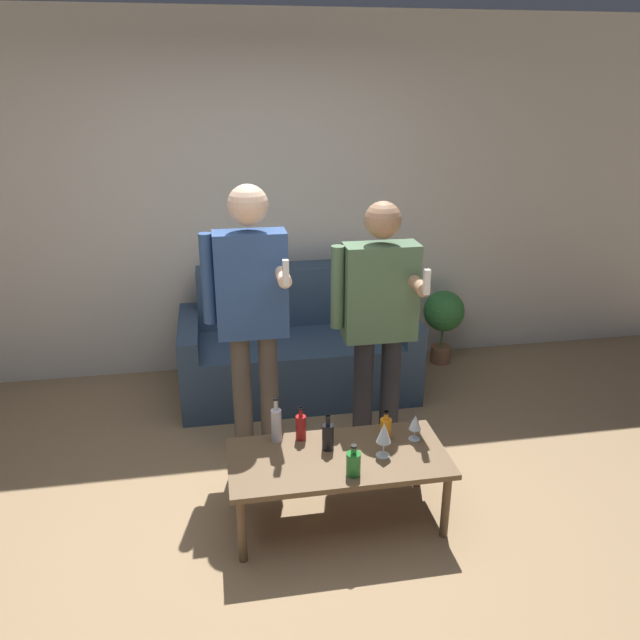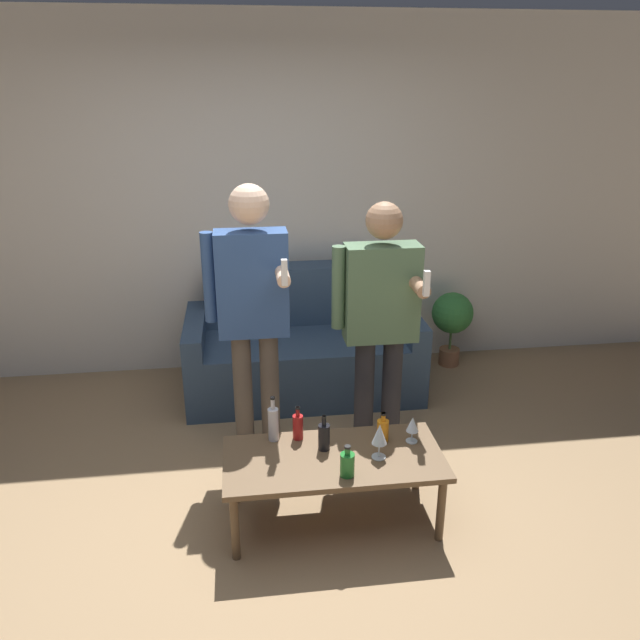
% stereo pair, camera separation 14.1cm
% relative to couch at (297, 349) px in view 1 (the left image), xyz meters
% --- Properties ---
extents(ground_plane, '(16.00, 16.00, 0.00)m').
position_rel_couch_xyz_m(ground_plane, '(-0.35, -1.70, -0.32)').
color(ground_plane, '#997A56').
extents(wall_back, '(8.00, 0.06, 2.70)m').
position_rel_couch_xyz_m(wall_back, '(-0.35, 0.49, 1.03)').
color(wall_back, silver).
rests_on(wall_back, ground_plane).
extents(couch, '(1.72, 0.85, 0.90)m').
position_rel_couch_xyz_m(couch, '(0.00, 0.00, 0.00)').
color(couch, '#334760').
rests_on(couch, ground_plane).
extents(coffee_table, '(1.14, 0.54, 0.40)m').
position_rel_couch_xyz_m(coffee_table, '(-0.00, -1.59, 0.04)').
color(coffee_table, brown).
rests_on(coffee_table, ground_plane).
extents(bottle_orange, '(0.06, 0.06, 0.20)m').
position_rel_couch_xyz_m(bottle_orange, '(-0.04, -1.51, 0.16)').
color(bottle_orange, black).
rests_on(bottle_orange, coffee_table).
extents(bottle_green, '(0.06, 0.06, 0.17)m').
position_rel_couch_xyz_m(bottle_green, '(0.28, -1.48, 0.15)').
color(bottle_green, orange).
rests_on(bottle_green, coffee_table).
extents(bottle_dark, '(0.07, 0.07, 0.17)m').
position_rel_couch_xyz_m(bottle_dark, '(0.04, -1.76, 0.15)').
color(bottle_dark, '#23752D').
rests_on(bottle_dark, coffee_table).
extents(bottle_yellow, '(0.06, 0.06, 0.19)m').
position_rel_couch_xyz_m(bottle_yellow, '(-0.17, -1.39, 0.16)').
color(bottle_yellow, '#B21E1E').
rests_on(bottle_yellow, coffee_table).
extents(bottle_red, '(0.06, 0.06, 0.26)m').
position_rel_couch_xyz_m(bottle_red, '(-0.30, -1.38, 0.18)').
color(bottle_red, silver).
rests_on(bottle_red, coffee_table).
extents(wine_glass_near, '(0.08, 0.08, 0.19)m').
position_rel_couch_xyz_m(wine_glass_near, '(0.23, -1.63, 0.22)').
color(wine_glass_near, silver).
rests_on(wine_glass_near, coffee_table).
extents(wine_glass_far, '(0.07, 0.07, 0.15)m').
position_rel_couch_xyz_m(wine_glass_far, '(0.44, -1.50, 0.18)').
color(wine_glass_far, silver).
rests_on(wine_glass_far, coffee_table).
extents(person_standing_left, '(0.49, 0.43, 1.70)m').
position_rel_couch_xyz_m(person_standing_left, '(-0.38, -0.88, 0.69)').
color(person_standing_left, brown).
rests_on(person_standing_left, ground_plane).
extents(person_standing_right, '(0.51, 0.42, 1.60)m').
position_rel_couch_xyz_m(person_standing_right, '(0.37, -0.94, 0.61)').
color(person_standing_right, '#232328').
rests_on(person_standing_right, ground_plane).
extents(potted_plant, '(0.33, 0.33, 0.62)m').
position_rel_couch_xyz_m(potted_plant, '(1.25, 0.24, 0.10)').
color(potted_plant, '#936042').
rests_on(potted_plant, ground_plane).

